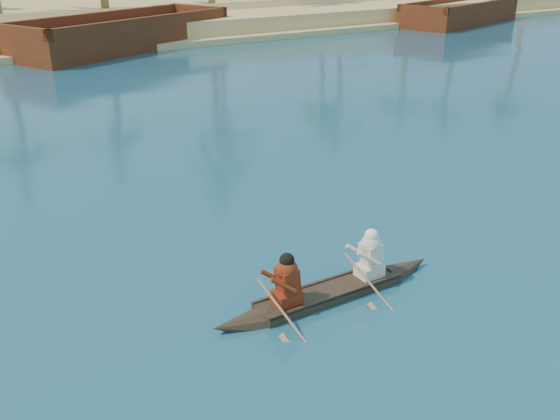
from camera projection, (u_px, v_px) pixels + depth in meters
ground at (191, 224)px, 13.35m from camera, size 160.00×160.00×0.00m
canoe at (330, 285)px, 10.51m from camera, size 4.43×0.67×1.22m
barge_mid at (124, 35)px, 35.06m from camera, size 13.87×9.26×2.20m
barge_right at (460, 14)px, 46.10m from camera, size 12.14×6.88×1.92m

